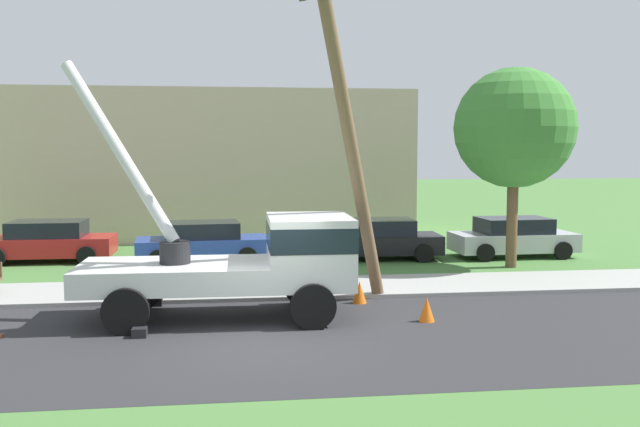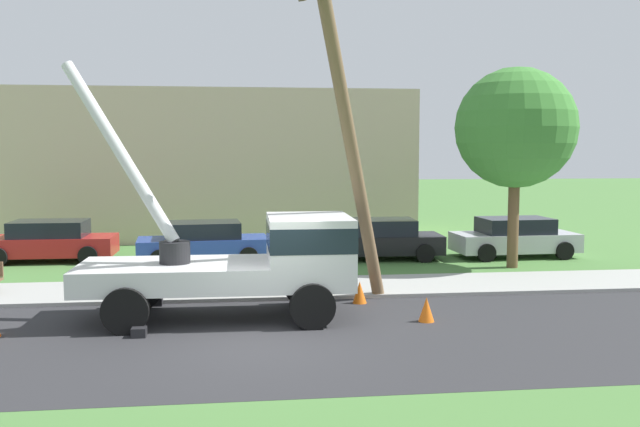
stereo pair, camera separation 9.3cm
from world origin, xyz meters
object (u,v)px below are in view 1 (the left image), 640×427
traffic_cone_curbside (360,292)px  leaning_utility_pole (348,130)px  utility_truck (254,257)px  roadside_tree_near (514,128)px  parked_sedan_red (48,241)px  traffic_cone_ahead (427,309)px  parked_sedan_silver (513,237)px  parked_sedan_black (378,239)px  parked_sedan_blue (202,243)px

traffic_cone_curbside → leaning_utility_pole: bearing=-125.7°
utility_truck → roadside_tree_near: size_ratio=1.03×
leaning_utility_pole → parked_sedan_red: (-9.15, 8.26, -3.65)m
traffic_cone_curbside → utility_truck: bearing=-157.7°
traffic_cone_curbside → roadside_tree_near: size_ratio=0.09×
traffic_cone_ahead → roadside_tree_near: bearing=54.4°
utility_truck → roadside_tree_near: bearing=33.6°
leaning_utility_pole → traffic_cone_ahead: 4.61m
traffic_cone_curbside → parked_sedan_red: (-9.55, 7.70, 0.43)m
utility_truck → traffic_cone_ahead: (3.87, -0.91, -1.13)m
traffic_cone_ahead → parked_sedan_red: parked_sedan_red is taller
parked_sedan_red → parked_sedan_silver: bearing=-3.3°
utility_truck → parked_sedan_black: utility_truck is taller
parked_sedan_blue → parked_sedan_black: size_ratio=1.02×
leaning_utility_pole → parked_sedan_blue: (-3.83, 7.26, -3.65)m
parked_sedan_blue → utility_truck: bearing=-78.9°
utility_truck → parked_sedan_blue: utility_truck is taller
leaning_utility_pole → traffic_cone_curbside: (0.40, 0.56, -4.08)m
parked_sedan_black → parked_sedan_red: bearing=175.9°
traffic_cone_ahead → parked_sedan_silver: bearing=56.9°
parked_sedan_black → parked_sedan_silver: 4.97m
parked_sedan_black → parked_sedan_silver: bearing=-1.4°
leaning_utility_pole → parked_sedan_black: bearing=72.7°
parked_sedan_red → parked_sedan_blue: 5.41m
leaning_utility_pole → parked_sedan_blue: 8.98m
leaning_utility_pole → parked_sedan_silver: size_ratio=1.91×
utility_truck → leaning_utility_pole: size_ratio=0.79×
traffic_cone_ahead → traffic_cone_curbside: same height
utility_truck → traffic_cone_curbside: utility_truck is taller
leaning_utility_pole → traffic_cone_curbside: bearing=54.3°
utility_truck → parked_sedan_blue: (-1.54, 7.81, -0.70)m
parked_sedan_blue → roadside_tree_near: roadside_tree_near is taller
parked_sedan_blue → parked_sedan_silver: 11.12m
parked_sedan_black → utility_truck: bearing=-120.1°
parked_sedan_black → traffic_cone_ahead: bearing=-94.8°
parked_sedan_red → parked_sedan_blue: size_ratio=0.97×
parked_sedan_black → roadside_tree_near: (4.02, -2.24, 3.85)m
leaning_utility_pole → parked_sedan_blue: leaning_utility_pole is taller
traffic_cone_ahead → leaning_utility_pole: bearing=137.1°
utility_truck → parked_sedan_blue: size_ratio=1.49×
leaning_utility_pole → parked_sedan_silver: 10.94m
parked_sedan_silver → leaning_utility_pole: bearing=-134.9°
parked_sedan_red → parked_sedan_silver: (16.44, -0.96, 0.00)m
parked_sedan_red → parked_sedan_black: bearing=-4.1°
parked_sedan_red → roadside_tree_near: bearing=-11.2°
utility_truck → traffic_cone_ahead: utility_truck is taller
utility_truck → roadside_tree_near: 10.84m
leaning_utility_pole → roadside_tree_near: bearing=39.3°
traffic_cone_curbside → parked_sedan_black: 7.14m
parked_sedan_silver → roadside_tree_near: bearing=-114.2°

